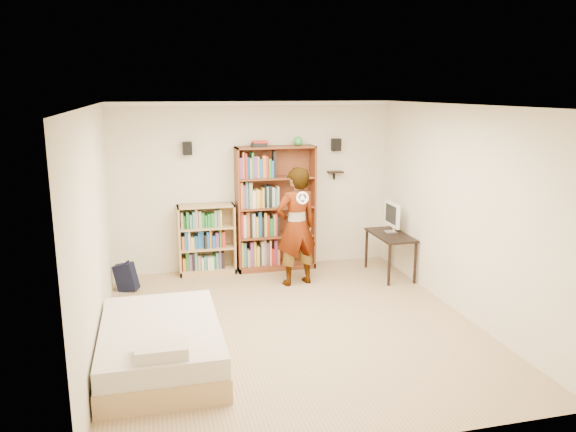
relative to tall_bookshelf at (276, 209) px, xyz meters
name	(u,v)px	position (x,y,z in m)	size (l,w,h in m)	color
ground	(292,326)	(-0.31, -2.32, -1.00)	(4.50, 5.00, 0.01)	tan
room_shell	(292,187)	(-0.31, -2.32, 0.76)	(4.52, 5.02, 2.71)	beige
crown_molding	(293,108)	(-0.31, -2.32, 1.67)	(4.50, 5.00, 0.06)	white
speaker_left	(187,148)	(-1.36, 0.08, 1.00)	(0.14, 0.12, 0.20)	black
speaker_right	(336,145)	(1.04, 0.08, 1.00)	(0.14, 0.12, 0.20)	black
wall_shelf	(335,172)	(1.04, 0.09, 0.55)	(0.25, 0.16, 0.03)	black
tall_bookshelf	(276,209)	(0.00, 0.00, 0.00)	(1.27, 0.37, 2.01)	brown
low_bookshelf	(207,239)	(-1.12, 0.02, -0.45)	(0.89, 0.33, 1.11)	tan
computer_desk	(390,255)	(1.67, -0.77, -0.67)	(0.49, 0.99, 0.67)	black
imac	(391,218)	(1.71, -0.66, -0.09)	(0.10, 0.48, 0.48)	white
daybed	(161,340)	(-1.92, -2.95, -0.72)	(1.25, 1.93, 0.57)	beige
person	(296,227)	(0.13, -0.82, -0.11)	(0.65, 0.43, 1.78)	black
wii_wheel	(302,198)	(0.13, -1.15, 0.38)	(0.18, 0.18, 0.03)	white
navy_bag	(126,277)	(-2.36, -0.51, -0.79)	(0.31, 0.20, 0.42)	black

